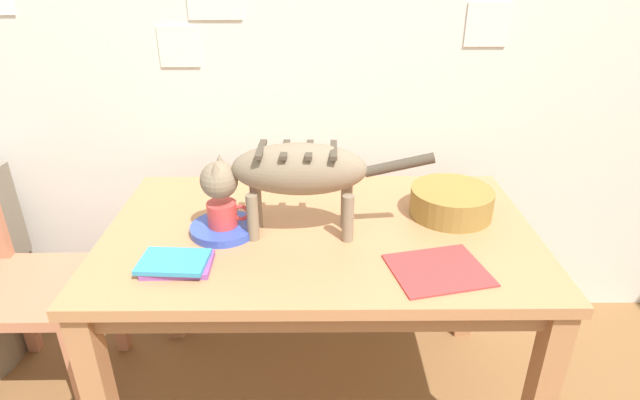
{
  "coord_description": "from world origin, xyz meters",
  "views": [
    {
      "loc": [
        -0.09,
        0.1,
        1.54
      ],
      "look_at": [
        -0.08,
        1.54,
        0.83
      ],
      "focal_mm": 28.99,
      "sensor_mm": 36.0,
      "label": 1
    }
  ],
  "objects_px": {
    "dining_table": "(320,252)",
    "coffee_mug": "(223,214)",
    "cat": "(290,173)",
    "book_stack": "(176,263)",
    "saucer_bowl": "(224,228)",
    "magazine": "(438,270)",
    "wicker_basket": "(451,201)",
    "wooden_chair_far": "(21,285)"
  },
  "relations": [
    {
      "from": "saucer_bowl",
      "to": "coffee_mug",
      "type": "relative_size",
      "value": 1.57
    },
    {
      "from": "wicker_basket",
      "to": "wooden_chair_far",
      "type": "distance_m",
      "value": 1.53
    },
    {
      "from": "cat",
      "to": "coffee_mug",
      "type": "height_order",
      "value": "cat"
    },
    {
      "from": "magazine",
      "to": "wicker_basket",
      "type": "height_order",
      "value": "wicker_basket"
    },
    {
      "from": "cat",
      "to": "book_stack",
      "type": "xyz_separation_m",
      "value": [
        -0.31,
        -0.19,
        -0.19
      ]
    },
    {
      "from": "cat",
      "to": "saucer_bowl",
      "type": "xyz_separation_m",
      "value": [
        -0.21,
        0.01,
        -0.19
      ]
    },
    {
      "from": "saucer_bowl",
      "to": "coffee_mug",
      "type": "xyz_separation_m",
      "value": [
        0.0,
        0.0,
        0.05
      ]
    },
    {
      "from": "cat",
      "to": "book_stack",
      "type": "bearing_deg",
      "value": 123.57
    },
    {
      "from": "cat",
      "to": "wicker_basket",
      "type": "distance_m",
      "value": 0.56
    },
    {
      "from": "book_stack",
      "to": "wicker_basket",
      "type": "height_order",
      "value": "wicker_basket"
    },
    {
      "from": "cat",
      "to": "saucer_bowl",
      "type": "height_order",
      "value": "cat"
    },
    {
      "from": "coffee_mug",
      "to": "book_stack",
      "type": "height_order",
      "value": "coffee_mug"
    },
    {
      "from": "wicker_basket",
      "to": "wooden_chair_far",
      "type": "relative_size",
      "value": 0.29
    },
    {
      "from": "dining_table",
      "to": "magazine",
      "type": "bearing_deg",
      "value": -36.96
    },
    {
      "from": "dining_table",
      "to": "wicker_basket",
      "type": "height_order",
      "value": "wicker_basket"
    },
    {
      "from": "book_stack",
      "to": "dining_table",
      "type": "bearing_deg",
      "value": 29.05
    },
    {
      "from": "coffee_mug",
      "to": "book_stack",
      "type": "xyz_separation_m",
      "value": [
        -0.1,
        -0.2,
        -0.05
      ]
    },
    {
      "from": "saucer_bowl",
      "to": "magazine",
      "type": "relative_size",
      "value": 0.81
    },
    {
      "from": "magazine",
      "to": "wicker_basket",
      "type": "bearing_deg",
      "value": 58.83
    },
    {
      "from": "dining_table",
      "to": "coffee_mug",
      "type": "xyz_separation_m",
      "value": [
        -0.3,
        -0.02,
        0.15
      ]
    },
    {
      "from": "wicker_basket",
      "to": "wooden_chair_far",
      "type": "height_order",
      "value": "wooden_chair_far"
    },
    {
      "from": "saucer_bowl",
      "to": "coffee_mug",
      "type": "distance_m",
      "value": 0.05
    },
    {
      "from": "dining_table",
      "to": "coffee_mug",
      "type": "relative_size",
      "value": 10.31
    },
    {
      "from": "book_stack",
      "to": "wicker_basket",
      "type": "xyz_separation_m",
      "value": [
        0.84,
        0.32,
        0.03
      ]
    },
    {
      "from": "dining_table",
      "to": "wooden_chair_far",
      "type": "height_order",
      "value": "wooden_chair_far"
    },
    {
      "from": "book_stack",
      "to": "cat",
      "type": "bearing_deg",
      "value": 31.87
    },
    {
      "from": "cat",
      "to": "magazine",
      "type": "bearing_deg",
      "value": -115.82
    },
    {
      "from": "cat",
      "to": "book_stack",
      "type": "distance_m",
      "value": 0.41
    },
    {
      "from": "saucer_bowl",
      "to": "magazine",
      "type": "distance_m",
      "value": 0.67
    },
    {
      "from": "wooden_chair_far",
      "to": "cat",
      "type": "bearing_deg",
      "value": 83.2
    },
    {
      "from": "coffee_mug",
      "to": "wicker_basket",
      "type": "height_order",
      "value": "coffee_mug"
    },
    {
      "from": "book_stack",
      "to": "saucer_bowl",
      "type": "bearing_deg",
      "value": 63.62
    },
    {
      "from": "saucer_bowl",
      "to": "wooden_chair_far",
      "type": "bearing_deg",
      "value": 172.19
    },
    {
      "from": "magazine",
      "to": "dining_table",
      "type": "bearing_deg",
      "value": 130.09
    },
    {
      "from": "dining_table",
      "to": "wicker_basket",
      "type": "bearing_deg",
      "value": 12.02
    },
    {
      "from": "dining_table",
      "to": "saucer_bowl",
      "type": "bearing_deg",
      "value": -175.76
    },
    {
      "from": "saucer_bowl",
      "to": "wooden_chair_far",
      "type": "xyz_separation_m",
      "value": [
        -0.76,
        0.1,
        -0.28
      ]
    },
    {
      "from": "cat",
      "to": "book_stack",
      "type": "relative_size",
      "value": 3.48
    },
    {
      "from": "wicker_basket",
      "to": "magazine",
      "type": "bearing_deg",
      "value": -108.22
    },
    {
      "from": "cat",
      "to": "wooden_chair_far",
      "type": "bearing_deg",
      "value": 85.22
    },
    {
      "from": "book_stack",
      "to": "wooden_chair_far",
      "type": "xyz_separation_m",
      "value": [
        -0.66,
        0.3,
        -0.29
      ]
    },
    {
      "from": "magazine",
      "to": "book_stack",
      "type": "bearing_deg",
      "value": 165.37
    }
  ]
}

